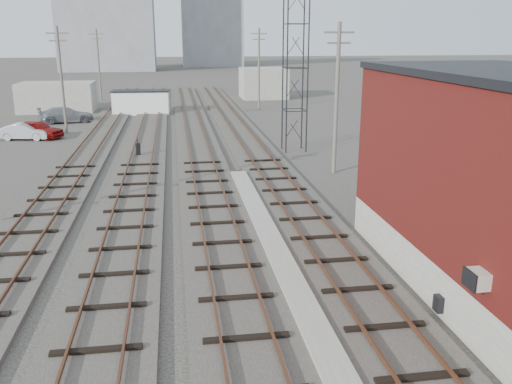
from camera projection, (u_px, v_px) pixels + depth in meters
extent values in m
plane|color=#282621|center=(201.00, 109.00, 63.21)|extent=(320.00, 320.00, 0.00)
cube|color=#332D28|center=(247.00, 140.00, 43.60)|extent=(3.20, 90.00, 0.20)
cube|color=#4C2816|center=(238.00, 138.00, 43.43)|extent=(0.07, 90.00, 0.12)
cube|color=#4C2816|center=(255.00, 137.00, 43.64)|extent=(0.07, 90.00, 0.12)
cube|color=#332D28|center=(197.00, 142.00, 43.02)|extent=(3.20, 90.00, 0.20)
cube|color=#4C2816|center=(188.00, 139.00, 42.86)|extent=(0.07, 90.00, 0.12)
cube|color=#4C2816|center=(206.00, 139.00, 43.06)|extent=(0.07, 90.00, 0.12)
cube|color=#332D28|center=(146.00, 143.00, 42.45)|extent=(3.20, 90.00, 0.20)
cube|color=#4C2816|center=(136.00, 140.00, 42.28)|extent=(0.07, 90.00, 0.12)
cube|color=#4C2816|center=(155.00, 140.00, 42.49)|extent=(0.07, 90.00, 0.12)
cube|color=#332D28|center=(93.00, 145.00, 41.87)|extent=(3.20, 90.00, 0.20)
cube|color=#4C2816|center=(83.00, 142.00, 41.70)|extent=(0.07, 90.00, 0.12)
cube|color=#4C2816|center=(102.00, 141.00, 41.91)|extent=(0.07, 90.00, 0.12)
cube|color=gray|center=(284.00, 268.00, 19.57)|extent=(0.90, 28.00, 0.26)
cube|color=gray|center=(497.00, 263.00, 18.51)|extent=(6.00, 12.00, 1.50)
cube|color=#511613|center=(510.00, 163.00, 17.53)|extent=(6.00, 12.00, 5.50)
cube|color=beige|center=(477.00, 279.00, 13.83)|extent=(0.45, 0.62, 0.45)
cube|color=black|center=(438.00, 304.00, 16.23)|extent=(0.20, 0.35, 0.50)
cylinder|color=black|center=(287.00, 46.00, 37.36)|extent=(0.10, 0.10, 15.00)
cylinder|color=black|center=(309.00, 46.00, 37.57)|extent=(0.10, 0.10, 15.00)
cylinder|color=black|center=(283.00, 46.00, 38.78)|extent=(0.10, 0.10, 15.00)
cylinder|color=black|center=(304.00, 46.00, 39.00)|extent=(0.10, 0.10, 15.00)
cylinder|color=#595147|center=(62.00, 81.00, 45.90)|extent=(0.24, 0.24, 9.00)
cube|color=#595147|center=(57.00, 33.00, 44.82)|extent=(1.80, 0.12, 0.12)
cube|color=#595147|center=(58.00, 41.00, 44.99)|extent=(1.40, 0.12, 0.12)
cylinder|color=#595147|center=(99.00, 65.00, 69.64)|extent=(0.24, 0.24, 9.00)
cube|color=#595147|center=(96.00, 34.00, 68.55)|extent=(1.80, 0.12, 0.12)
cube|color=#595147|center=(97.00, 39.00, 68.72)|extent=(1.40, 0.12, 0.12)
cylinder|color=#595147|center=(337.00, 100.00, 32.51)|extent=(0.24, 0.24, 9.00)
cube|color=#595147|center=(339.00, 32.00, 31.42)|extent=(1.80, 0.12, 0.12)
cube|color=#595147|center=(339.00, 43.00, 31.59)|extent=(1.40, 0.12, 0.12)
cylinder|color=#595147|center=(259.00, 70.00, 60.99)|extent=(0.24, 0.24, 9.00)
cube|color=#595147|center=(259.00, 34.00, 59.91)|extent=(1.80, 0.12, 0.12)
cube|color=#595147|center=(259.00, 39.00, 60.07)|extent=(1.40, 0.12, 0.12)
cube|color=gray|center=(106.00, 5.00, 127.63)|extent=(22.00, 14.00, 30.00)
cube|color=gray|center=(212.00, 17.00, 146.19)|extent=(16.00, 12.00, 26.00)
cube|color=gray|center=(57.00, 97.00, 60.45)|extent=(8.00, 5.00, 3.20)
cube|color=gray|center=(263.00, 83.00, 73.44)|extent=(6.00, 6.00, 4.00)
cube|color=black|center=(138.00, 150.00, 37.77)|extent=(0.35, 0.35, 0.94)
cylinder|color=black|center=(138.00, 141.00, 37.60)|extent=(0.08, 0.08, 0.28)
cube|color=white|center=(141.00, 103.00, 58.34)|extent=(6.03, 2.76, 2.46)
cube|color=black|center=(141.00, 91.00, 57.98)|extent=(6.23, 2.97, 0.12)
imported|color=maroon|center=(37.00, 129.00, 44.73)|extent=(4.73, 3.33, 1.49)
imported|color=#B8BBC0|center=(25.00, 132.00, 44.18)|extent=(4.25, 2.10, 1.34)
imported|color=gray|center=(66.00, 115.00, 52.89)|extent=(5.52, 3.14, 1.51)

